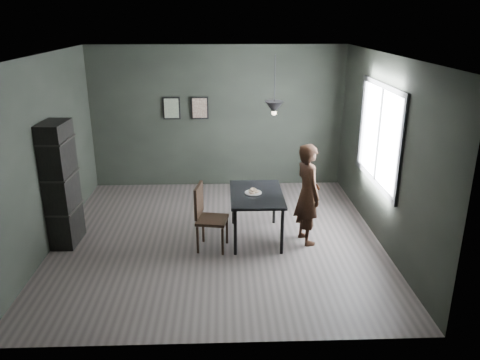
{
  "coord_description": "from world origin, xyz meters",
  "views": [
    {
      "loc": [
        0.1,
        -6.65,
        3.33
      ],
      "look_at": [
        0.35,
        0.05,
        0.95
      ],
      "focal_mm": 35.0,
      "sensor_mm": 36.0,
      "label": 1
    }
  ],
  "objects_px": {
    "cafe_table": "(256,198)",
    "white_plate": "(253,193)",
    "wood_chair": "(206,213)",
    "woman": "(308,194)",
    "shelf_unit": "(61,185)",
    "pendant_lamp": "(274,107)"
  },
  "relations": [
    {
      "from": "wood_chair",
      "to": "pendant_lamp",
      "type": "distance_m",
      "value": 1.84
    },
    {
      "from": "shelf_unit",
      "to": "wood_chair",
      "type": "bearing_deg",
      "value": -4.97
    },
    {
      "from": "white_plate",
      "to": "wood_chair",
      "type": "distance_m",
      "value": 0.8
    },
    {
      "from": "pendant_lamp",
      "to": "white_plate",
      "type": "bearing_deg",
      "value": -160.18
    },
    {
      "from": "wood_chair",
      "to": "pendant_lamp",
      "type": "height_order",
      "value": "pendant_lamp"
    },
    {
      "from": "woman",
      "to": "wood_chair",
      "type": "distance_m",
      "value": 1.55
    },
    {
      "from": "white_plate",
      "to": "shelf_unit",
      "type": "relative_size",
      "value": 0.12
    },
    {
      "from": "cafe_table",
      "to": "woman",
      "type": "distance_m",
      "value": 0.78
    },
    {
      "from": "white_plate",
      "to": "woman",
      "type": "height_order",
      "value": "woman"
    },
    {
      "from": "woman",
      "to": "wood_chair",
      "type": "xyz_separation_m",
      "value": [
        -1.52,
        -0.17,
        -0.21
      ]
    },
    {
      "from": "cafe_table",
      "to": "white_plate",
      "type": "relative_size",
      "value": 5.22
    },
    {
      "from": "wood_chair",
      "to": "shelf_unit",
      "type": "xyz_separation_m",
      "value": [
        -2.16,
        0.27,
        0.38
      ]
    },
    {
      "from": "shelf_unit",
      "to": "pendant_lamp",
      "type": "bearing_deg",
      "value": 4.72
    },
    {
      "from": "cafe_table",
      "to": "shelf_unit",
      "type": "height_order",
      "value": "shelf_unit"
    },
    {
      "from": "cafe_table",
      "to": "wood_chair",
      "type": "relative_size",
      "value": 1.2
    },
    {
      "from": "woman",
      "to": "wood_chair",
      "type": "relative_size",
      "value": 1.57
    },
    {
      "from": "woman",
      "to": "pendant_lamp",
      "type": "xyz_separation_m",
      "value": [
        -0.51,
        0.24,
        1.27
      ]
    },
    {
      "from": "cafe_table",
      "to": "shelf_unit",
      "type": "xyz_separation_m",
      "value": [
        -2.92,
        -0.04,
        0.27
      ]
    },
    {
      "from": "cafe_table",
      "to": "white_plate",
      "type": "bearing_deg",
      "value": -170.59
    },
    {
      "from": "cafe_table",
      "to": "pendant_lamp",
      "type": "distance_m",
      "value": 1.41
    },
    {
      "from": "wood_chair",
      "to": "shelf_unit",
      "type": "height_order",
      "value": "shelf_unit"
    },
    {
      "from": "white_plate",
      "to": "wood_chair",
      "type": "bearing_deg",
      "value": -156.96
    }
  ]
}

